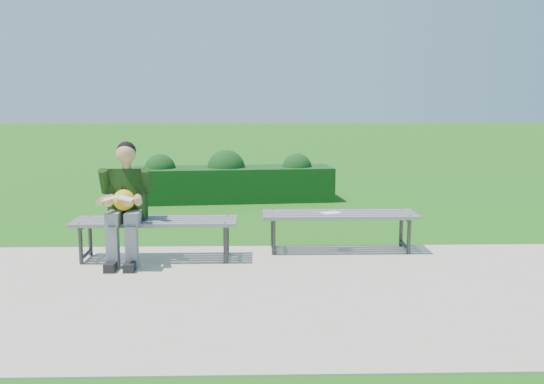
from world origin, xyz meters
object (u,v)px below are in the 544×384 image
object	(u,v)px
bench_right	(339,217)
paper_sheet	(331,213)
seated_boy	(126,199)
hedge	(231,180)
bench_left	(156,224)

from	to	relation	value
bench_right	paper_sheet	world-z (taller)	bench_right
bench_right	seated_boy	world-z (taller)	seated_boy
hedge	bench_right	bearing A→B (deg)	-69.14
seated_boy	bench_left	bearing A→B (deg)	17.32
bench_left	seated_boy	size ratio (longest dim) A/B	1.37
seated_boy	paper_sheet	bearing A→B (deg)	10.91
hedge	seated_boy	xyz separation A→B (m)	(-0.97, -4.18, 0.35)
hedge	bench_right	size ratio (longest dim) A/B	2.00
bench_left	bench_right	xyz separation A→B (m)	(2.09, 0.35, 0.00)
bench_right	seated_boy	distance (m)	2.45
hedge	bench_left	xyz separation A→B (m)	(-0.67, -4.09, 0.05)
bench_left	hedge	bearing A→B (deg)	80.72
paper_sheet	bench_left	bearing A→B (deg)	-170.09
paper_sheet	bench_right	bearing A→B (deg)	-0.00
bench_left	bench_right	distance (m)	2.12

